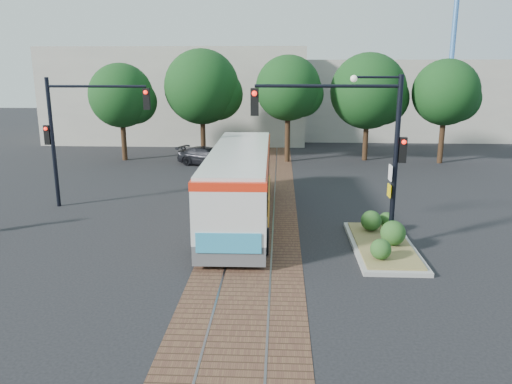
{
  "coord_description": "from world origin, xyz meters",
  "views": [
    {
      "loc": [
        1.01,
        -18.4,
        6.49
      ],
      "look_at": [
        0.07,
        0.86,
        1.6
      ],
      "focal_mm": 35.0,
      "sensor_mm": 36.0,
      "label": 1
    }
  ],
  "objects_px": {
    "city_bus": "(240,181)",
    "parked_car": "(208,156)",
    "traffic_island": "(383,239)",
    "signal_pole_main": "(362,134)",
    "signal_pole_left": "(75,125)"
  },
  "relations": [
    {
      "from": "signal_pole_left",
      "to": "parked_car",
      "type": "relative_size",
      "value": 1.43
    },
    {
      "from": "signal_pole_main",
      "to": "signal_pole_left",
      "type": "xyz_separation_m",
      "value": [
        -12.23,
        4.8,
        -0.29
      ]
    },
    {
      "from": "signal_pole_main",
      "to": "signal_pole_left",
      "type": "bearing_deg",
      "value": 158.55
    },
    {
      "from": "parked_car",
      "to": "signal_pole_left",
      "type": "bearing_deg",
      "value": 177.89
    },
    {
      "from": "city_bus",
      "to": "parked_car",
      "type": "xyz_separation_m",
      "value": [
        -3.17,
        12.04,
        -1.11
      ]
    },
    {
      "from": "parked_car",
      "to": "traffic_island",
      "type": "bearing_deg",
      "value": -128.99
    },
    {
      "from": "city_bus",
      "to": "traffic_island",
      "type": "height_order",
      "value": "city_bus"
    },
    {
      "from": "city_bus",
      "to": "signal_pole_main",
      "type": "height_order",
      "value": "signal_pole_main"
    },
    {
      "from": "signal_pole_main",
      "to": "parked_car",
      "type": "relative_size",
      "value": 1.43
    },
    {
      "from": "traffic_island",
      "to": "parked_car",
      "type": "relative_size",
      "value": 1.24
    },
    {
      "from": "city_bus",
      "to": "parked_car",
      "type": "height_order",
      "value": "city_bus"
    },
    {
      "from": "traffic_island",
      "to": "parked_car",
      "type": "xyz_separation_m",
      "value": [
        -8.67,
        15.27,
        0.28
      ]
    },
    {
      "from": "signal_pole_main",
      "to": "signal_pole_left",
      "type": "distance_m",
      "value": 13.14
    },
    {
      "from": "signal_pole_left",
      "to": "traffic_island",
      "type": "bearing_deg",
      "value": -20.36
    },
    {
      "from": "signal_pole_main",
      "to": "parked_car",
      "type": "xyz_separation_m",
      "value": [
        -7.71,
        15.18,
        -3.55
      ]
    }
  ]
}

